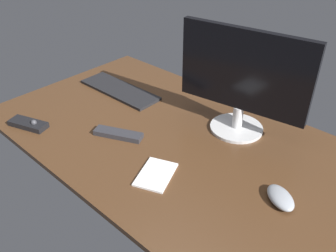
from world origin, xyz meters
TOP-DOWN VIEW (x-y plane):
  - desk at (0.00, 0.00)cm, footprint 140.00×84.00cm
  - monitor at (17.25, 20.55)cm, footprint 48.71×20.33cm
  - keyboard at (-40.30, 10.59)cm, footprint 41.00×14.23cm
  - computer_mouse at (48.36, -3.41)cm, footprint 12.99×11.78cm
  - media_remote at (-43.85, -33.14)cm, footprint 16.70×10.73cm
  - tv_remote at (-12.80, -13.70)cm, footprint 19.00×12.24cm
  - notepad at (13.11, -20.02)cm, footprint 15.07×17.56cm

SIDE VIEW (x-z plane):
  - desk at x=0.00cm, z-range 0.00..2.00cm
  - notepad at x=13.11cm, z-range 2.00..2.70cm
  - keyboard at x=-40.30cm, z-range 2.00..3.26cm
  - tv_remote at x=-12.80cm, z-range 2.00..3.95cm
  - media_remote at x=-43.85cm, z-range 1.33..4.98cm
  - computer_mouse at x=48.36cm, z-range 2.00..5.06cm
  - monitor at x=17.25cm, z-range 3.75..43.39cm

